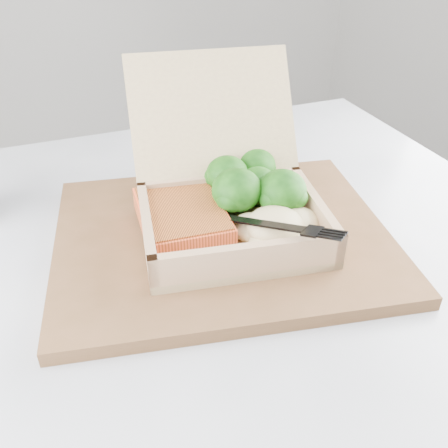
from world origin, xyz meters
name	(u,v)px	position (x,y,z in m)	size (l,w,h in m)	color
cafe_table	(218,394)	(0.63, 0.46, 0.55)	(0.93, 0.93, 0.75)	black
serving_tray	(222,237)	(0.67, 0.52, 0.76)	(0.38, 0.30, 0.02)	brown
takeout_container	(226,188)	(0.68, 0.54, 0.81)	(0.25, 0.29, 0.17)	tan
salmon_fillet	(182,218)	(0.62, 0.53, 0.79)	(0.09, 0.12, 0.03)	#FF5F31
broccoli_pile	(258,187)	(0.72, 0.54, 0.80)	(0.13, 0.13, 0.05)	#2D7D1B
mashed_potatoes	(275,226)	(0.70, 0.47, 0.79)	(0.10, 0.09, 0.04)	beige
plastic_fork	(246,218)	(0.67, 0.48, 0.80)	(0.08, 0.13, 0.02)	black
receipt	(192,167)	(0.71, 0.71, 0.75)	(0.07, 0.13, 0.00)	white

